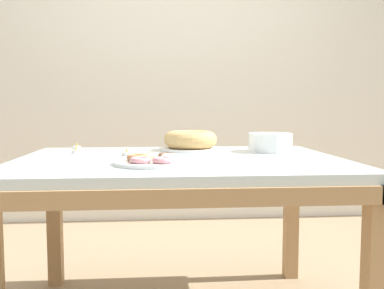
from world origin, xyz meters
name	(u,v)px	position (x,y,z in m)	size (l,w,h in m)	color
wall_back	(169,64)	(0.00, 1.78, 1.30)	(8.00, 0.10, 2.60)	silver
dining_table	(180,178)	(0.00, 0.00, 0.64)	(1.41, 1.04, 0.73)	silver
cake_chocolate_round	(190,141)	(0.07, 0.32, 0.78)	(0.31, 0.31, 0.10)	white
pastry_platter	(154,160)	(-0.11, -0.20, 0.74)	(0.31, 0.31, 0.04)	white
plate_stack	(270,142)	(0.45, 0.21, 0.78)	(0.21, 0.21, 0.09)	white
tealight_left_edge	(127,153)	(-0.23, 0.10, 0.74)	(0.04, 0.04, 0.04)	silver
tealight_centre	(76,151)	(-0.47, 0.22, 0.74)	(0.04, 0.04, 0.04)	silver
tealight_right_edge	(77,147)	(-0.51, 0.41, 0.74)	(0.04, 0.04, 0.04)	silver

